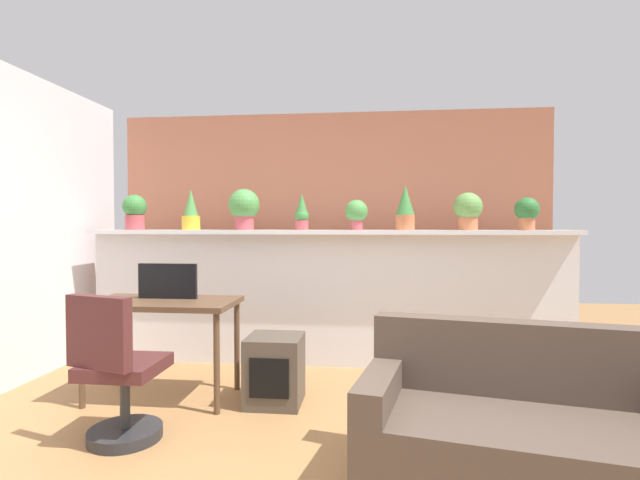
% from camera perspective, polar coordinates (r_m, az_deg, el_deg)
% --- Properties ---
extents(ground_plane, '(12.00, 12.00, 0.00)m').
position_cam_1_polar(ground_plane, '(2.78, -3.79, -26.39)').
color(ground_plane, '#9E7042').
extents(divider_wall, '(4.49, 0.16, 1.23)m').
position_cam_1_polar(divider_wall, '(4.49, 0.63, -7.19)').
color(divider_wall, silver).
rests_on(divider_wall, ground).
extents(plant_shelf, '(4.49, 0.37, 0.04)m').
position_cam_1_polar(plant_shelf, '(4.40, 0.58, 0.96)').
color(plant_shelf, silver).
rests_on(plant_shelf, divider_wall).
extents(brick_wall_behind, '(4.49, 0.10, 2.50)m').
position_cam_1_polar(brick_wall_behind, '(5.04, 1.29, 1.00)').
color(brick_wall_behind, '#AD664C').
rests_on(brick_wall_behind, ground).
extents(potted_plant_0, '(0.22, 0.22, 0.34)m').
position_cam_1_polar(potted_plant_0, '(4.91, -21.44, 3.27)').
color(potted_plant_0, '#B7474C').
rests_on(potted_plant_0, plant_shelf).
extents(potted_plant_1, '(0.17, 0.17, 0.39)m').
position_cam_1_polar(potted_plant_1, '(4.73, -15.29, 3.30)').
color(potted_plant_1, gold).
rests_on(potted_plant_1, plant_shelf).
extents(potted_plant_2, '(0.30, 0.30, 0.39)m').
position_cam_1_polar(potted_plant_2, '(4.57, -9.14, 3.93)').
color(potted_plant_2, '#B7474C').
rests_on(potted_plant_2, plant_shelf).
extents(potted_plant_3, '(0.13, 0.13, 0.34)m').
position_cam_1_polar(potted_plant_3, '(4.43, -2.21, 3.26)').
color(potted_plant_3, '#B7474C').
rests_on(potted_plant_3, plant_shelf).
extents(potted_plant_4, '(0.21, 0.21, 0.28)m').
position_cam_1_polar(potted_plant_4, '(4.40, 4.41, 3.29)').
color(potted_plant_4, '#B7474C').
rests_on(potted_plant_4, plant_shelf).
extents(potted_plant_5, '(0.17, 0.17, 0.41)m').
position_cam_1_polar(potted_plant_5, '(4.37, 10.23, 3.86)').
color(potted_plant_5, '#C66B42').
rests_on(potted_plant_5, plant_shelf).
extents(potted_plant_6, '(0.26, 0.26, 0.34)m').
position_cam_1_polar(potted_plant_6, '(4.51, 17.39, 3.52)').
color(potted_plant_6, '#C66B42').
rests_on(potted_plant_6, plant_shelf).
extents(potted_plant_7, '(0.21, 0.21, 0.29)m').
position_cam_1_polar(potted_plant_7, '(4.56, 23.67, 3.12)').
color(potted_plant_7, '#C66B42').
rests_on(potted_plant_7, plant_shelf).
extents(desk, '(1.10, 0.60, 0.75)m').
position_cam_1_polar(desk, '(3.81, -18.39, -8.15)').
color(desk, brown).
rests_on(desk, ground).
extents(tv_monitor, '(0.46, 0.04, 0.27)m').
position_cam_1_polar(tv_monitor, '(3.85, -17.88, -4.73)').
color(tv_monitor, black).
rests_on(tv_monitor, desk).
extents(office_chair, '(0.49, 0.50, 0.91)m').
position_cam_1_polar(office_chair, '(3.20, -23.23, -15.17)').
color(office_chair, '#262628').
rests_on(office_chair, ground).
extents(side_cube_shelf, '(0.40, 0.41, 0.50)m').
position_cam_1_polar(side_cube_shelf, '(3.63, -5.49, -15.32)').
color(side_cube_shelf, '#4C4238').
rests_on(side_cube_shelf, ground).
extents(couch, '(1.68, 1.06, 0.80)m').
position_cam_1_polar(couch, '(2.68, 23.45, -20.97)').
color(couch, brown).
rests_on(couch, ground).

